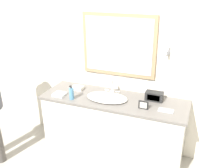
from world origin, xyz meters
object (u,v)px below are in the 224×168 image
object	(u,v)px
appliance_box	(154,96)
picture_frame	(143,105)
sink_basin	(107,97)
soap_bottle	(71,93)

from	to	relation	value
appliance_box	picture_frame	xyz separation A→B (m)	(-0.07, -0.27, -0.01)
sink_basin	picture_frame	size ratio (longest dim) A/B	4.61
sink_basin	picture_frame	xyz separation A→B (m)	(0.50, -0.11, 0.03)
sink_basin	soap_bottle	bearing A→B (deg)	-157.42
sink_basin	appliance_box	size ratio (longest dim) A/B	2.45
soap_bottle	sink_basin	bearing A→B (deg)	22.58
soap_bottle	picture_frame	xyz separation A→B (m)	(0.91, 0.07, -0.03)
picture_frame	soap_bottle	bearing A→B (deg)	-175.88
appliance_box	picture_frame	distance (m)	0.28
sink_basin	soap_bottle	size ratio (longest dim) A/B	2.81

